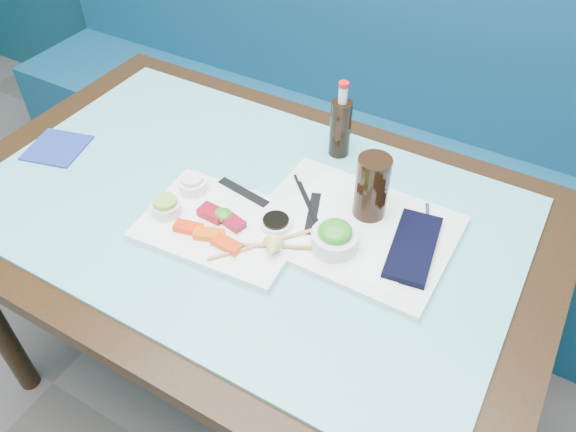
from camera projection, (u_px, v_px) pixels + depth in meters
The scene contains 34 objects.
booth_bench at pixel (373, 148), 2.07m from camera, with size 3.00×0.56×1.17m.
dining_table at pixel (245, 234), 1.34m from camera, with size 1.40×0.90×0.75m.
glass_top at pixel (243, 207), 1.28m from camera, with size 1.22×0.76×0.01m, color #60B8C0.
sashimi_plate at pixel (223, 225), 1.22m from camera, with size 0.34×0.25×0.02m, color white.
salmon_left at pixel (188, 227), 1.19m from camera, with size 0.06×0.03×0.01m, color #FF2E0A.
salmon_mid at pixel (209, 234), 1.18m from camera, with size 0.06×0.03×0.02m, color #FF550A.
salmon_right at pixel (227, 245), 1.16m from camera, with size 0.06×0.03×0.02m, color #EC3709.
tuna_left at pixel (212, 213), 1.22m from camera, with size 0.06×0.04×0.02m, color maroon.
tuna_right at pixel (233, 222), 1.20m from camera, with size 0.05×0.03×0.02m, color maroon.
seaweed_garnish at pixel (223, 215), 1.22m from camera, with size 0.04×0.04×0.02m, color #28841E.
ramekin_wasabi at pixel (166, 208), 1.23m from camera, with size 0.06×0.06×0.03m, color white.
wasabi_fill at pixel (165, 202), 1.22m from camera, with size 0.05×0.05×0.01m, color #81AF38.
ramekin_ginger at pixel (193, 185), 1.28m from camera, with size 0.07×0.07×0.03m, color white.
ginger_fill at pixel (192, 179), 1.27m from camera, with size 0.05×0.05×0.01m, color white.
soy_dish at pixel (276, 223), 1.21m from camera, with size 0.07×0.07×0.01m, color white.
soy_fill at pixel (276, 220), 1.20m from camera, with size 0.06×0.06×0.01m, color black.
lemon_wedge at pixel (273, 249), 1.13m from camera, with size 0.04×0.04×0.04m, color #D9C067.
chopstick_sleeve at pixel (243, 192), 1.29m from camera, with size 0.14×0.02×0.00m, color black.
wooden_chopstick_a at pixel (262, 244), 1.16m from camera, with size 0.01×0.01×0.23m, color tan.
wooden_chopstick_b at pixel (266, 246), 1.16m from camera, with size 0.01×0.01×0.23m, color #9F7E4A.
serving_tray at pixel (353, 229), 1.22m from camera, with size 0.42×0.31×0.02m, color white.
paper_placemat at pixel (354, 226), 1.21m from camera, with size 0.32×0.23×0.00m, color white.
seaweed_bowl at pixel (334, 240), 1.15m from camera, with size 0.10×0.10×0.04m, color silver.
seaweed_salad at pixel (335, 231), 1.14m from camera, with size 0.07×0.07×0.04m, color #2F9221.
cola_glass at pixel (372, 187), 1.19m from camera, with size 0.07×0.07×0.15m, color black.
navy_pouch at pixel (413, 247), 1.16m from camera, with size 0.09×0.20×0.02m, color black.
fork at pixel (428, 216), 1.23m from camera, with size 0.01×0.01×0.08m, color white.
black_chopstick_a at pixel (311, 212), 1.24m from camera, with size 0.01×0.01×0.26m, color black.
black_chopstick_b at pixel (314, 214), 1.24m from camera, with size 0.01×0.01×0.22m, color black.
tray_sleeve at pixel (313, 213), 1.24m from camera, with size 0.02×0.13×0.00m, color black.
cola_bottle_body at pixel (340, 129), 1.37m from camera, with size 0.05×0.05×0.15m, color black.
cola_bottle_neck at pixel (343, 95), 1.31m from camera, with size 0.02×0.02×0.04m, color silver.
cola_bottle_cap at pixel (344, 84), 1.29m from camera, with size 0.02×0.02×0.01m, color red.
blue_napkin at pixel (57, 148), 1.43m from camera, with size 0.14×0.14×0.01m, color navy.
Camera 1 is at (0.56, 0.69, 1.63)m, focal length 35.00 mm.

